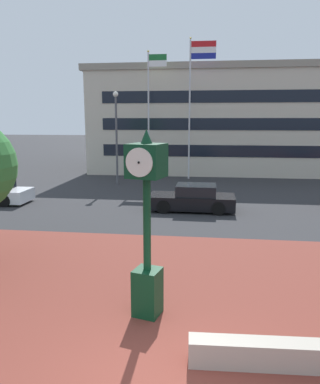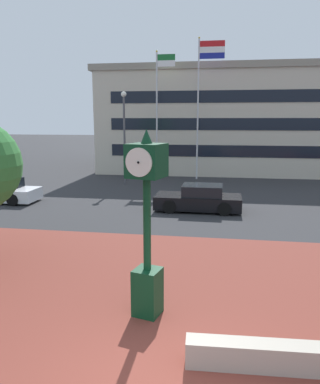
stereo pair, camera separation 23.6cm
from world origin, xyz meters
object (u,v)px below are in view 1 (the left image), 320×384
street_clock (147,223)px  civic_building (261,120)px  street_lamp_post (116,128)px  car_street_near (193,199)px  flagpole_secondary (193,95)px  flagpole_primary (150,107)px

street_clock → civic_building: (6.21, 28.28, 2.14)m
street_clock → street_lamp_post: bearing=120.5°
car_street_near → flagpole_secondary: bearing=3.4°
street_clock → civic_building: bearing=92.4°
flagpole_secondary → street_lamp_post: flagpole_secondary is taller
flagpole_primary → flagpole_secondary: 3.27m
flagpole_secondary → street_clock: bearing=-90.6°
flagpole_primary → civic_building: 12.34m
civic_building → car_street_near: bearing=-107.1°
flagpole_primary → street_lamp_post: bearing=-119.2°
car_street_near → flagpole_primary: flagpole_primary is taller
flagpole_secondary → street_lamp_post: (-4.96, -3.22, -2.33)m
street_clock → flagpole_secondary: (0.19, 20.10, 3.98)m
flagpole_secondary → civic_building: flagpole_secondary is taller
street_clock → civic_building: civic_building is taller
flagpole_primary → flagpole_secondary: bearing=-0.0°
flagpole_primary → civic_building: flagpole_primary is taller
street_clock → flagpole_secondary: flagpole_secondary is taller
flagpole_secondary → civic_building: 10.32m
car_street_near → civic_building: civic_building is taller
flagpole_primary → car_street_near: bearing=-70.1°
flagpole_primary → street_lamp_post: size_ratio=1.50×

